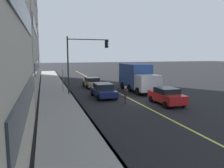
% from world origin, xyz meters
% --- Properties ---
extents(ground, '(200.00, 200.00, 0.00)m').
position_xyz_m(ground, '(0.00, 0.00, 0.00)').
color(ground, black).
extents(sidewalk_slab, '(80.00, 3.46, 0.15)m').
position_xyz_m(sidewalk_slab, '(0.00, 7.04, 0.07)').
color(sidewalk_slab, gray).
rests_on(sidewalk_slab, ground).
extents(curb_edge, '(80.00, 0.16, 0.15)m').
position_xyz_m(curb_edge, '(0.00, 5.38, 0.07)').
color(curb_edge, slate).
rests_on(curb_edge, ground).
extents(lane_stripe_center, '(80.00, 0.16, 0.01)m').
position_xyz_m(lane_stripe_center, '(0.00, 0.00, 0.01)').
color(lane_stripe_center, '#D8CC4C').
rests_on(lane_stripe_center, ground).
extents(car_red, '(3.93, 1.98, 1.51)m').
position_xyz_m(car_red, '(-2.15, -2.21, 0.79)').
color(car_red, red).
rests_on(car_red, ground).
extents(car_tan, '(4.28, 2.00, 1.37)m').
position_xyz_m(car_tan, '(9.94, 2.02, 0.72)').
color(car_tan, tan).
rests_on(car_tan, ground).
extents(car_navy, '(4.29, 2.08, 1.48)m').
position_xyz_m(car_navy, '(2.64, 2.37, 0.76)').
color(car_navy, navy).
rests_on(car_navy, ground).
extents(truck_blue, '(7.19, 2.64, 3.28)m').
position_xyz_m(truck_blue, '(5.44, -2.68, 1.72)').
color(truck_blue, silver).
rests_on(truck_blue, ground).
extents(pedestrian_with_backpack, '(0.43, 0.46, 1.59)m').
position_xyz_m(pedestrian_with_backpack, '(-0.70, 1.19, 0.92)').
color(pedestrian_with_backpack, '#383838').
rests_on(pedestrian_with_backpack, ground).
extents(traffic_light_mast, '(0.28, 4.70, 6.40)m').
position_xyz_m(traffic_light_mast, '(5.08, 4.01, 4.40)').
color(traffic_light_mast, '#1E3823').
rests_on(traffic_light_mast, ground).
extents(street_sign_post, '(0.60, 0.08, 2.75)m').
position_xyz_m(street_sign_post, '(6.37, 6.21, 1.62)').
color(street_sign_post, slate).
rests_on(street_sign_post, ground).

